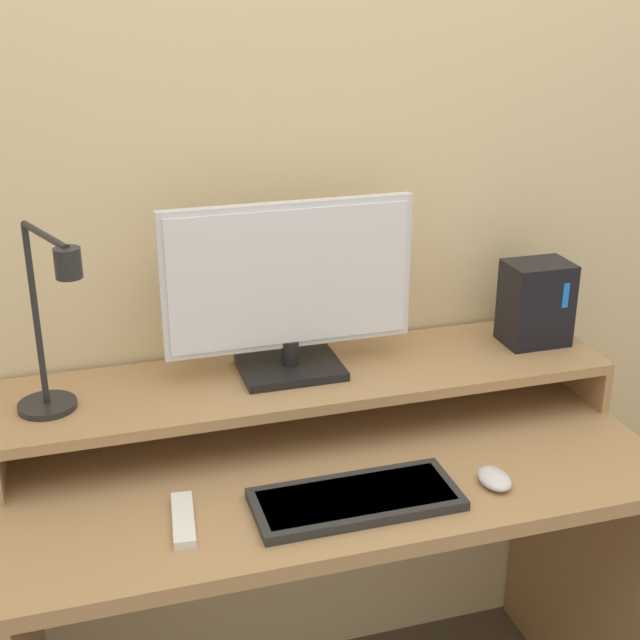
{
  "coord_description": "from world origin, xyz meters",
  "views": [
    {
      "loc": [
        -0.45,
        -1.13,
        1.65
      ],
      "look_at": [
        -0.01,
        0.33,
        1.03
      ],
      "focal_mm": 50.0,
      "sensor_mm": 36.0,
      "label": 1
    }
  ],
  "objects_px": {
    "monitor": "(289,288)",
    "keyboard": "(356,499)",
    "remote_control": "(183,520)",
    "mouse": "(494,479)",
    "desk_lamp": "(51,339)",
    "router_dock": "(536,303)"
  },
  "relations": [
    {
      "from": "remote_control",
      "to": "mouse",
      "type": "bearing_deg",
      "value": -4.34
    },
    {
      "from": "keyboard",
      "to": "mouse",
      "type": "bearing_deg",
      "value": -3.18
    },
    {
      "from": "mouse",
      "to": "remote_control",
      "type": "height_order",
      "value": "mouse"
    },
    {
      "from": "desk_lamp",
      "to": "mouse",
      "type": "relative_size",
      "value": 4.41
    },
    {
      "from": "monitor",
      "to": "keyboard",
      "type": "distance_m",
      "value": 0.44
    },
    {
      "from": "monitor",
      "to": "router_dock",
      "type": "distance_m",
      "value": 0.56
    },
    {
      "from": "desk_lamp",
      "to": "remote_control",
      "type": "height_order",
      "value": "desk_lamp"
    },
    {
      "from": "monitor",
      "to": "router_dock",
      "type": "xyz_separation_m",
      "value": [
        0.55,
        -0.01,
        -0.09
      ]
    },
    {
      "from": "desk_lamp",
      "to": "remote_control",
      "type": "relative_size",
      "value": 2.39
    },
    {
      "from": "mouse",
      "to": "remote_control",
      "type": "distance_m",
      "value": 0.57
    },
    {
      "from": "router_dock",
      "to": "keyboard",
      "type": "relative_size",
      "value": 0.5
    },
    {
      "from": "keyboard",
      "to": "remote_control",
      "type": "bearing_deg",
      "value": 174.66
    },
    {
      "from": "router_dock",
      "to": "remote_control",
      "type": "height_order",
      "value": "router_dock"
    },
    {
      "from": "router_dock",
      "to": "monitor",
      "type": "bearing_deg",
      "value": 179.44
    },
    {
      "from": "desk_lamp",
      "to": "remote_control",
      "type": "bearing_deg",
      "value": -50.28
    },
    {
      "from": "mouse",
      "to": "remote_control",
      "type": "bearing_deg",
      "value": 175.66
    },
    {
      "from": "keyboard",
      "to": "remote_control",
      "type": "xyz_separation_m",
      "value": [
        -0.3,
        0.03,
        -0.0
      ]
    },
    {
      "from": "desk_lamp",
      "to": "keyboard",
      "type": "distance_m",
      "value": 0.61
    },
    {
      "from": "desk_lamp",
      "to": "keyboard",
      "type": "height_order",
      "value": "desk_lamp"
    },
    {
      "from": "monitor",
      "to": "mouse",
      "type": "xyz_separation_m",
      "value": [
        0.29,
        -0.35,
        -0.28
      ]
    },
    {
      "from": "keyboard",
      "to": "remote_control",
      "type": "relative_size",
      "value": 2.41
    },
    {
      "from": "keyboard",
      "to": "desk_lamp",
      "type": "bearing_deg",
      "value": 152.78
    }
  ]
}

